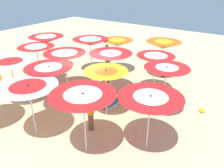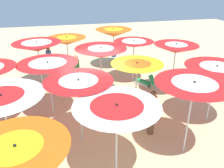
{
  "view_description": "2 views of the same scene",
  "coord_description": "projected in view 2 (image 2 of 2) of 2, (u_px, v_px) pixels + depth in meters",
  "views": [
    {
      "loc": [
        6.75,
        -7.78,
        5.9
      ],
      "look_at": [
        1.1,
        0.46,
        1.02
      ],
      "focal_mm": 35.47,
      "sensor_mm": 36.0,
      "label": 1
    },
    {
      "loc": [
        -1.19,
        -8.31,
        5.15
      ],
      "look_at": [
        0.7,
        -0.07,
        1.2
      ],
      "focal_mm": 37.12,
      "sensor_mm": 36.0,
      "label": 2
    }
  ],
  "objects": [
    {
      "name": "beach_umbrella_9",
      "position": [
        48.0,
        68.0,
        8.64
      ],
      "size": [
        2.26,
        2.26,
        2.3
      ],
      "color": "silver",
      "rests_on": "ground"
    },
    {
      "name": "ground",
      "position": [
        95.0,
        111.0,
        9.77
      ],
      "size": [
        38.58,
        38.58,
        0.04
      ],
      "primitive_type": "cube",
      "color": "beige"
    },
    {
      "name": "beachgoer_0",
      "position": [
        152.0,
        112.0,
        8.0
      ],
      "size": [
        0.3,
        0.3,
        1.7
      ],
      "rotation": [
        0.0,
        0.0,
        5.32
      ],
      "color": "brown",
      "rests_on": "ground"
    },
    {
      "name": "beach_umbrella_11",
      "position": [
        134.0,
        44.0,
        11.63
      ],
      "size": [
        2.0,
        2.0,
        2.26
      ],
      "color": "silver",
      "rests_on": "ground"
    },
    {
      "name": "beach_umbrella_15",
      "position": [
        114.0,
        33.0,
        13.48
      ],
      "size": [
        2.13,
        2.13,
        2.42
      ],
      "color": "silver",
      "rests_on": "ground"
    },
    {
      "name": "lounger_1",
      "position": [
        115.0,
        60.0,
        14.93
      ],
      "size": [
        0.46,
        1.34,
        0.67
      ],
      "rotation": [
        0.0,
        0.0,
        4.6
      ],
      "color": "#333338",
      "rests_on": "ground"
    },
    {
      "name": "lounger_2",
      "position": [
        126.0,
        101.0,
        10.09
      ],
      "size": [
        0.47,
        1.33,
        0.6
      ],
      "rotation": [
        0.0,
        0.0,
        4.59
      ],
      "color": "silver",
      "rests_on": "ground"
    },
    {
      "name": "beach_ball",
      "position": [
        185.0,
        78.0,
        12.59
      ],
      "size": [
        0.27,
        0.27,
        0.27
      ],
      "primitive_type": "sphere",
      "color": "yellow",
      "rests_on": "ground"
    },
    {
      "name": "beach_umbrella_14",
      "position": [
        67.0,
        41.0,
        12.13
      ],
      "size": [
        2.05,
        2.05,
        2.31
      ],
      "color": "silver",
      "rests_on": "ground"
    },
    {
      "name": "beachgoer_1",
      "position": [
        77.0,
        71.0,
        11.33
      ],
      "size": [
        0.3,
        0.3,
        1.74
      ],
      "rotation": [
        0.0,
        0.0,
        3.86
      ],
      "color": "#A3704C",
      "rests_on": "ground"
    },
    {
      "name": "beach_umbrella_13",
      "position": [
        37.0,
        47.0,
        10.99
      ],
      "size": [
        2.29,
        2.29,
        2.37
      ],
      "color": "silver",
      "rests_on": "ground"
    },
    {
      "name": "beach_umbrella_0",
      "position": [
        17.0,
        154.0,
        4.57
      ],
      "size": [
        2.17,
        2.17,
        2.21
      ],
      "color": "silver",
      "rests_on": "ground"
    },
    {
      "name": "beach_umbrella_2",
      "position": [
        193.0,
        89.0,
        6.57
      ],
      "size": [
        2.25,
        2.25,
        2.5
      ],
      "color": "silver",
      "rests_on": "ground"
    },
    {
      "name": "beach_umbrella_1",
      "position": [
        117.0,
        113.0,
        5.81
      ],
      "size": [
        2.24,
        2.24,
        2.31
      ],
      "color": "silver",
      "rests_on": "ground"
    },
    {
      "name": "beach_umbrella_10",
      "position": [
        101.0,
        53.0,
        10.03
      ],
      "size": [
        2.26,
        2.26,
        2.4
      ],
      "color": "silver",
      "rests_on": "ground"
    },
    {
      "name": "beach_umbrella_4",
      "position": [
        2.0,
        101.0,
        6.21
      ],
      "size": [
        2.3,
        2.3,
        2.34
      ],
      "color": "silver",
      "rests_on": "ground"
    },
    {
      "name": "beach_umbrella_3",
      "position": [
        216.0,
        71.0,
        8.23
      ],
      "size": [
        2.26,
        2.26,
        2.32
      ],
      "color": "silver",
      "rests_on": "ground"
    },
    {
      "name": "beachgoer_2",
      "position": [
        49.0,
        62.0,
        12.67
      ],
      "size": [
        0.3,
        0.3,
        1.72
      ],
      "rotation": [
        0.0,
        0.0,
        0.81
      ],
      "color": "#A3704C",
      "rests_on": "ground"
    },
    {
      "name": "lounger_3",
      "position": [
        25.0,
        142.0,
        7.6
      ],
      "size": [
        1.07,
        1.21,
        0.51
      ],
      "rotation": [
        0.0,
        0.0,
        4.04
      ],
      "color": "silver",
      "rests_on": "ground"
    },
    {
      "name": "beach_umbrella_5",
      "position": [
        79.0,
        85.0,
        7.09
      ],
      "size": [
        2.15,
        2.15,
        2.34
      ],
      "color": "silver",
      "rests_on": "ground"
    },
    {
      "name": "beach_umbrella_6",
      "position": [
        137.0,
        67.0,
        8.63
      ],
      "size": [
        1.96,
        1.96,
        2.28
      ],
      "color": "silver",
      "rests_on": "ground"
    },
    {
      "name": "beach_umbrella_7",
      "position": [
        176.0,
        49.0,
        10.18
      ],
      "size": [
        1.95,
        1.95,
        2.5
      ],
      "color": "silver",
      "rests_on": "ground"
    },
    {
      "name": "lounger_0",
      "position": [
        144.0,
        82.0,
        11.93
      ],
      "size": [
        0.91,
        1.11,
        0.68
      ],
      "rotation": [
        0.0,
        0.0,
        8.47
      ],
      "color": "silver",
      "rests_on": "ground"
    }
  ]
}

